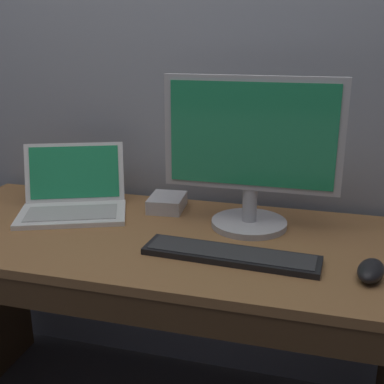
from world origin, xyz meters
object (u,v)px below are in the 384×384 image
at_px(external_monitor, 251,154).
at_px(wired_keyboard, 231,255).
at_px(laptop_white, 73,202).
at_px(external_drive_box, 167,203).
at_px(computer_mouse, 371,271).

relative_size(external_monitor, wired_keyboard, 1.10).
bearing_deg(laptop_white, wired_keyboard, -19.64).
relative_size(laptop_white, wired_keyboard, 0.87).
relative_size(wired_keyboard, external_drive_box, 3.34).
bearing_deg(external_drive_box, wired_keyboard, -48.64).
relative_size(laptop_white, external_monitor, 0.80).
bearing_deg(computer_mouse, external_drive_box, 164.88).
bearing_deg(laptop_white, external_drive_box, 21.86).
bearing_deg(external_monitor, computer_mouse, -36.57).
height_order(external_monitor, wired_keyboard, external_monitor).
bearing_deg(external_monitor, external_drive_box, 162.47).
bearing_deg(computer_mouse, external_monitor, 156.85).
height_order(external_monitor, external_drive_box, external_monitor).
xyz_separation_m(laptop_white, external_monitor, (0.59, 0.02, 0.20)).
bearing_deg(wired_keyboard, computer_mouse, -3.75).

